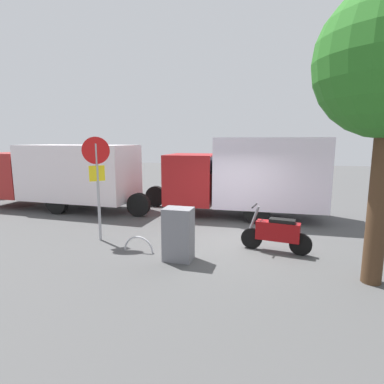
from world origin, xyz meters
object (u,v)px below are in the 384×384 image
object	(u,v)px
motorcycle	(277,233)
bike_rack_hoop	(139,252)
box_truck_near	(244,174)
stop_sign	(97,172)
box_truck_far	(59,173)
utility_cabinet	(178,234)

from	to	relation	value
motorcycle	bike_rack_hoop	world-z (taller)	motorcycle
box_truck_near	motorcycle	bearing A→B (deg)	106.95
stop_sign	bike_rack_hoop	bearing A→B (deg)	156.27
box_truck_far	bike_rack_hoop	xyz separation A→B (m)	(-5.33, 4.23, -1.54)
bike_rack_hoop	stop_sign	bearing A→B (deg)	-23.73
box_truck_near	bike_rack_hoop	world-z (taller)	box_truck_near
stop_sign	utility_cabinet	world-z (taller)	stop_sign
utility_cabinet	bike_rack_hoop	xyz separation A→B (m)	(1.16, -0.29, -0.64)
box_truck_near	utility_cabinet	world-z (taller)	box_truck_near
utility_cabinet	bike_rack_hoop	world-z (taller)	utility_cabinet
bike_rack_hoop	box_truck_far	bearing A→B (deg)	-38.48
motorcycle	stop_sign	distance (m)	5.19
box_truck_far	stop_sign	world-z (taller)	stop_sign
box_truck_near	box_truck_far	bearing A→B (deg)	2.62
box_truck_near	stop_sign	xyz separation A→B (m)	(3.89, 3.86, 0.36)
box_truck_far	motorcycle	size ratio (longest dim) A/B	4.71
bike_rack_hoop	utility_cabinet	bearing A→B (deg)	166.04
motorcycle	bike_rack_hoop	bearing A→B (deg)	23.67
box_truck_near	bike_rack_hoop	size ratio (longest dim) A/B	8.56
motorcycle	bike_rack_hoop	size ratio (longest dim) A/B	2.11
box_truck_near	box_truck_far	xyz separation A→B (m)	(7.76, 0.27, -0.09)
stop_sign	utility_cabinet	size ratio (longest dim) A/B	2.32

